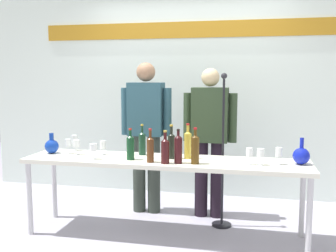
{
  "coord_description": "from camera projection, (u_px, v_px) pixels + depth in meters",
  "views": [
    {
      "loc": [
        0.81,
        -3.55,
        1.51
      ],
      "look_at": [
        0.0,
        0.15,
        1.04
      ],
      "focal_mm": 42.24,
      "sensor_mm": 36.0,
      "label": 1
    }
  ],
  "objects": [
    {
      "name": "ground_plane",
      "position": [
        165.0,
        235.0,
        3.8
      ],
      "size": [
        10.0,
        10.0,
        0.0
      ],
      "primitive_type": "plane",
      "color": "#A09CAE"
    },
    {
      "name": "back_wall",
      "position": [
        190.0,
        78.0,
        5.04
      ],
      "size": [
        5.49,
        0.11,
        3.0
      ],
      "color": "white",
      "rests_on": "ground"
    },
    {
      "name": "display_table",
      "position": [
        165.0,
        165.0,
        3.71
      ],
      "size": [
        2.67,
        0.58,
        0.75
      ],
      "color": "silver",
      "rests_on": "ground"
    },
    {
      "name": "decanter_blue_left",
      "position": [
        52.0,
        146.0,
        3.99
      ],
      "size": [
        0.14,
        0.14,
        0.21
      ],
      "color": "#1034A1",
      "rests_on": "display_table"
    },
    {
      "name": "decanter_blue_right",
      "position": [
        301.0,
        156.0,
        3.48
      ],
      "size": [
        0.15,
        0.15,
        0.24
      ],
      "color": "#1220B0",
      "rests_on": "display_table"
    },
    {
      "name": "presenter_left",
      "position": [
        146.0,
        128.0,
        4.37
      ],
      "size": [
        0.57,
        0.22,
        1.67
      ],
      "color": "#313931",
      "rests_on": "ground"
    },
    {
      "name": "presenter_right",
      "position": [
        210.0,
        134.0,
        4.22
      ],
      "size": [
        0.57,
        0.22,
        1.61
      ],
      "color": "black",
      "rests_on": "ground"
    },
    {
      "name": "wine_bottle_0",
      "position": [
        178.0,
        148.0,
        3.52
      ],
      "size": [
        0.07,
        0.07,
        0.31
      ],
      "color": "#351012",
      "rests_on": "display_table"
    },
    {
      "name": "wine_bottle_1",
      "position": [
        195.0,
        148.0,
        3.5
      ],
      "size": [
        0.07,
        0.07,
        0.32
      ],
      "color": "#4B310F",
      "rests_on": "display_table"
    },
    {
      "name": "wine_bottle_2",
      "position": [
        130.0,
        146.0,
        3.68
      ],
      "size": [
        0.07,
        0.07,
        0.3
      ],
      "color": "#123C1F",
      "rests_on": "display_table"
    },
    {
      "name": "wine_bottle_3",
      "position": [
        150.0,
        148.0,
        3.56
      ],
      "size": [
        0.06,
        0.06,
        0.31
      ],
      "color": "#512C15",
      "rests_on": "display_table"
    },
    {
      "name": "wine_bottle_4",
      "position": [
        188.0,
        144.0,
        3.73
      ],
      "size": [
        0.07,
        0.07,
        0.33
      ],
      "color": "gold",
      "rests_on": "display_table"
    },
    {
      "name": "wine_bottle_5",
      "position": [
        165.0,
        150.0,
        3.51
      ],
      "size": [
        0.07,
        0.07,
        0.3
      ],
      "color": "#371112",
      "rests_on": "display_table"
    },
    {
      "name": "wine_bottle_6",
      "position": [
        171.0,
        145.0,
        3.72
      ],
      "size": [
        0.07,
        0.07,
        0.32
      ],
      "color": "black",
      "rests_on": "display_table"
    },
    {
      "name": "wine_bottle_7",
      "position": [
        142.0,
        142.0,
        3.91
      ],
      "size": [
        0.07,
        0.07,
        0.31
      ],
      "color": "#173927",
      "rests_on": "display_table"
    },
    {
      "name": "wine_glass_left_0",
      "position": [
        93.0,
        148.0,
        3.7
      ],
      "size": [
        0.07,
        0.07,
        0.15
      ],
      "color": "white",
      "rests_on": "display_table"
    },
    {
      "name": "wine_glass_left_1",
      "position": [
        103.0,
        145.0,
        3.91
      ],
      "size": [
        0.06,
        0.06,
        0.14
      ],
      "color": "white",
      "rests_on": "display_table"
    },
    {
      "name": "wine_glass_left_2",
      "position": [
        68.0,
        143.0,
        3.99
      ],
      "size": [
        0.06,
        0.06,
        0.15
      ],
      "color": "white",
      "rests_on": "display_table"
    },
    {
      "name": "wine_glass_left_3",
      "position": [
        75.0,
        140.0,
        4.13
      ],
      "size": [
        0.06,
        0.06,
        0.16
      ],
      "color": "white",
      "rests_on": "display_table"
    },
    {
      "name": "wine_glass_left_4",
      "position": [
        76.0,
        144.0,
        3.91
      ],
      "size": [
        0.07,
        0.07,
        0.15
      ],
      "color": "white",
      "rests_on": "display_table"
    },
    {
      "name": "wine_glass_right_0",
      "position": [
        279.0,
        152.0,
        3.47
      ],
      "size": [
        0.06,
        0.06,
        0.15
      ],
      "color": "white",
      "rests_on": "display_table"
    },
    {
      "name": "wine_glass_right_1",
      "position": [
        261.0,
        153.0,
        3.45
      ],
      "size": [
        0.07,
        0.07,
        0.15
      ],
      "color": "white",
      "rests_on": "display_table"
    },
    {
      "name": "wine_glass_right_2",
      "position": [
        249.0,
        152.0,
        3.46
      ],
      "size": [
        0.06,
        0.06,
        0.15
      ],
      "color": "white",
      "rests_on": "display_table"
    },
    {
      "name": "microphone_stand",
      "position": [
        222.0,
        176.0,
        3.98
      ],
      "size": [
        0.2,
        0.2,
        1.55
      ],
      "color": "black",
      "rests_on": "ground"
    }
  ]
}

